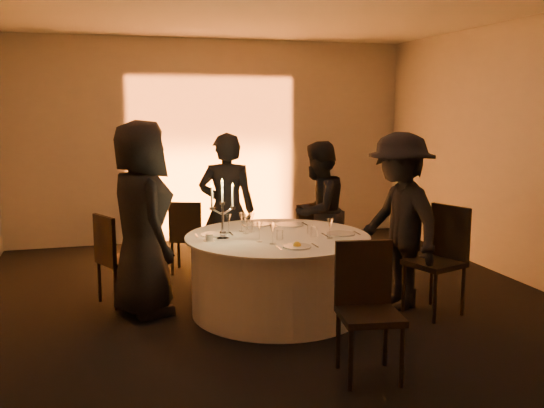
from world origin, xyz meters
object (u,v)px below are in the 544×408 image
object	(u,v)px
chair_right	(441,253)
coffee_cup	(209,238)
guest_right	(399,221)
chair_front	(367,301)
guest_back_left	(227,210)
banquet_table	(278,274)
chair_back_right	(303,234)
candelabra	(223,218)
guest_back_right	(318,212)
chair_back_left	(187,233)
chair_left	(115,254)
guest_left	(142,219)

from	to	relation	value
chair_right	coffee_cup	distance (m)	2.26
guest_right	coffee_cup	xyz separation A→B (m)	(-1.90, 0.10, -0.08)
chair_front	guest_back_left	size ratio (longest dim) A/B	0.58
banquet_table	chair_back_right	bearing A→B (deg)	61.18
chair_front	candelabra	size ratio (longest dim) A/B	1.72
chair_right	guest_back_right	distance (m)	1.60
chair_back_left	chair_back_right	distance (m)	1.40
chair_left	guest_left	xyz separation A→B (m)	(0.26, -0.36, 0.42)
chair_left	chair_back_right	xyz separation A→B (m)	(2.20, 0.55, -0.03)
guest_back_left	guest_back_right	bearing A→B (deg)	-168.19
chair_right	guest_back_right	bearing A→B (deg)	-169.02
chair_left	guest_right	distance (m)	2.90
chair_back_right	coffee_cup	size ratio (longest dim) A/B	7.99
guest_left	guest_right	distance (m)	2.54
chair_back_right	chair_front	bearing A→B (deg)	54.78
guest_back_left	guest_back_right	xyz separation A→B (m)	(1.05, -0.08, -0.05)
chair_left	candelabra	bearing A→B (deg)	-152.75
chair_left	guest_back_right	distance (m)	2.32
chair_front	coffee_cup	distance (m)	1.75
coffee_cup	guest_right	bearing A→B (deg)	-3.05
chair_back_right	coffee_cup	bearing A→B (deg)	17.02
chair_right	guest_back_left	size ratio (longest dim) A/B	0.61
coffee_cup	candelabra	world-z (taller)	candelabra
guest_back_right	coffee_cup	xyz separation A→B (m)	(-1.44, -1.01, -0.01)
chair_left	chair_right	distance (m)	3.26
coffee_cup	guest_back_right	bearing A→B (deg)	34.87
guest_left	candelabra	world-z (taller)	guest_left
chair_back_left	chair_right	distance (m)	3.02
guest_left	coffee_cup	size ratio (longest dim) A/B	17.18
guest_left	coffee_cup	bearing A→B (deg)	-136.76
chair_right	guest_left	size ratio (longest dim) A/B	0.56
chair_back_right	chair_back_left	bearing A→B (deg)	-43.26
banquet_table	guest_right	distance (m)	1.33
chair_front	chair_back_right	bearing A→B (deg)	89.75
guest_right	banquet_table	bearing A→B (deg)	-104.98
banquet_table	guest_back_left	bearing A→B (deg)	105.91
chair_back_left	guest_back_left	size ratio (longest dim) A/B	0.52
chair_back_right	guest_left	world-z (taller)	guest_left
chair_back_left	chair_back_right	bearing A→B (deg)	-176.35
chair_left	chair_back_left	world-z (taller)	chair_left
guest_back_right	candelabra	world-z (taller)	guest_back_right
chair_right	guest_right	world-z (taller)	guest_right
chair_back_right	guest_back_left	bearing A→B (deg)	-14.44
guest_left	guest_right	bearing A→B (deg)	-114.99
chair_front	guest_left	bearing A→B (deg)	138.10
chair_back_right	banquet_table	bearing A→B (deg)	34.71
guest_back_left	candelabra	distance (m)	1.10
chair_back_right	guest_back_right	bearing A→B (deg)	80.47
guest_left	guest_right	size ratio (longest dim) A/B	1.07
chair_back_left	guest_right	size ratio (longest dim) A/B	0.51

